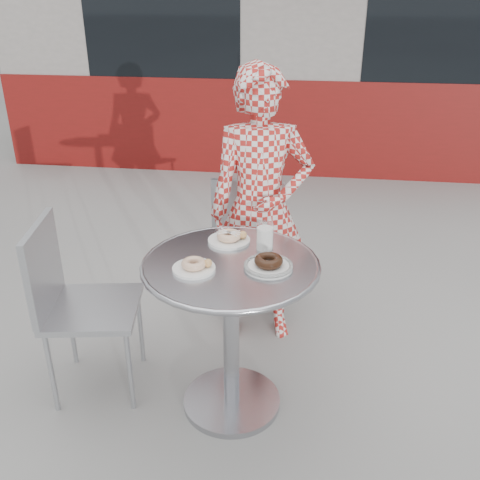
# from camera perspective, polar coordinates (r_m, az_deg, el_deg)

# --- Properties ---
(ground) EXTENTS (60.00, 60.00, 0.00)m
(ground) POSITION_cam_1_polar(r_m,az_deg,el_deg) (2.73, -1.89, -17.54)
(ground) COLOR #A19E99
(ground) RESTS_ON ground
(storefront) EXTENTS (6.02, 4.55, 3.00)m
(storefront) POSITION_cam_1_polar(r_m,az_deg,el_deg) (7.54, 5.48, 22.57)
(storefront) COLOR gray
(storefront) RESTS_ON ground
(bistro_table) EXTENTS (0.78, 0.78, 0.79)m
(bistro_table) POSITION_cam_1_polar(r_m,az_deg,el_deg) (2.39, -0.97, -6.47)
(bistro_table) COLOR #B6B6BB
(bistro_table) RESTS_ON ground
(chair_far) EXTENTS (0.43, 0.43, 0.88)m
(chair_far) POSITION_cam_1_polar(r_m,az_deg,el_deg) (3.41, 1.23, -2.33)
(chair_far) COLOR #A6A9AE
(chair_far) RESTS_ON ground
(chair_left) EXTENTS (0.50, 0.49, 0.90)m
(chair_left) POSITION_cam_1_polar(r_m,az_deg,el_deg) (2.79, -15.25, -10.18)
(chair_left) COLOR #A6A9AE
(chair_left) RESTS_ON ground
(seated_person) EXTENTS (0.62, 0.46, 1.53)m
(seated_person) POSITION_cam_1_polar(r_m,az_deg,el_deg) (2.89, 2.22, 3.22)
(seated_person) COLOR #AB1F1A
(seated_person) RESTS_ON ground
(plate_far) EXTENTS (0.20, 0.20, 0.05)m
(plate_far) POSITION_cam_1_polar(r_m,az_deg,el_deg) (2.47, -1.10, 0.25)
(plate_far) COLOR white
(plate_far) RESTS_ON bistro_table
(plate_near) EXTENTS (0.18, 0.18, 0.05)m
(plate_near) POSITION_cam_1_polar(r_m,az_deg,el_deg) (2.24, -4.86, -2.77)
(plate_near) COLOR white
(plate_near) RESTS_ON bistro_table
(plate_checker) EXTENTS (0.21, 0.21, 0.05)m
(plate_checker) POSITION_cam_1_polar(r_m,az_deg,el_deg) (2.25, 3.06, -2.60)
(plate_checker) COLOR white
(plate_checker) RESTS_ON bistro_table
(milk_cup) EXTENTS (0.08, 0.08, 0.12)m
(milk_cup) POSITION_cam_1_polar(r_m,az_deg,el_deg) (2.39, 2.67, 0.31)
(milk_cup) COLOR white
(milk_cup) RESTS_ON bistro_table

